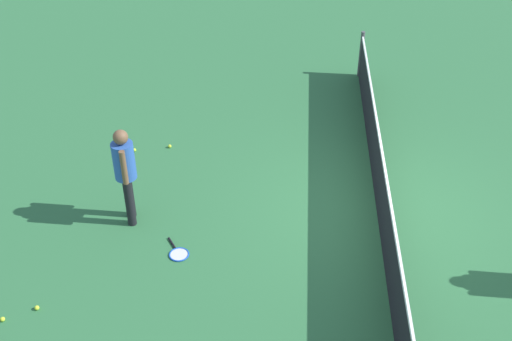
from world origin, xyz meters
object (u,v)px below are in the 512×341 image
tennis_ball_by_net (3,319)px  tennis_ball_baseline (37,308)px  tennis_racket_near_player (178,253)px  tennis_ball_midcourt (170,146)px  player_near_side (125,169)px  tennis_ball_near_player (134,150)px

tennis_ball_by_net → tennis_ball_baseline: bearing=120.9°
tennis_racket_near_player → tennis_ball_midcourt: size_ratio=8.85×
tennis_racket_near_player → tennis_ball_baseline: (1.25, -1.75, 0.02)m
player_near_side → tennis_ball_midcourt: bearing=174.4°
tennis_ball_by_net → tennis_ball_baseline: (-0.23, 0.39, 0.00)m
player_near_side → tennis_ball_near_player: 2.25m
tennis_racket_near_player → tennis_ball_near_player: 3.05m
tennis_ball_near_player → tennis_ball_baseline: same height
tennis_ball_by_net → tennis_ball_midcourt: (-4.41, 1.46, 0.00)m
tennis_ball_midcourt → tennis_ball_baseline: (4.18, -1.07, 0.00)m
tennis_racket_near_player → tennis_ball_by_net: tennis_ball_by_net is taller
tennis_racket_near_player → tennis_ball_near_player: size_ratio=8.85×
tennis_racket_near_player → tennis_ball_by_net: bearing=-55.3°
player_near_side → tennis_ball_baseline: player_near_side is taller
player_near_side → tennis_ball_near_player: (-1.99, -0.43, -0.98)m
tennis_ball_baseline → player_near_side: bearing=156.9°
tennis_ball_midcourt → player_near_side: bearing=-5.6°
player_near_side → tennis_racket_near_player: player_near_side is taller
tennis_ball_near_player → tennis_racket_near_player: bearing=25.7°
player_near_side → tennis_ball_baseline: size_ratio=25.76×
player_near_side → tennis_racket_near_player: 1.54m
tennis_ball_near_player → tennis_ball_by_net: 4.31m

